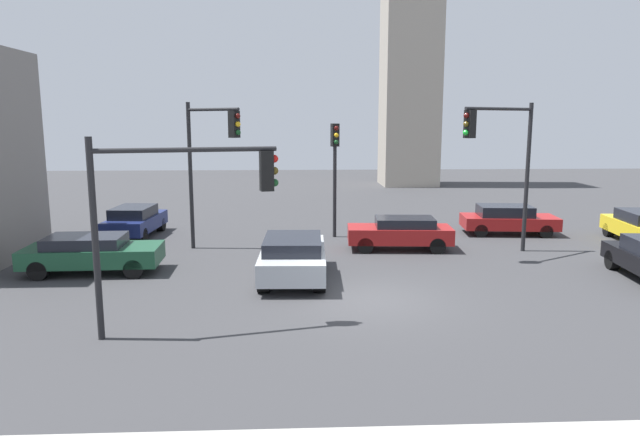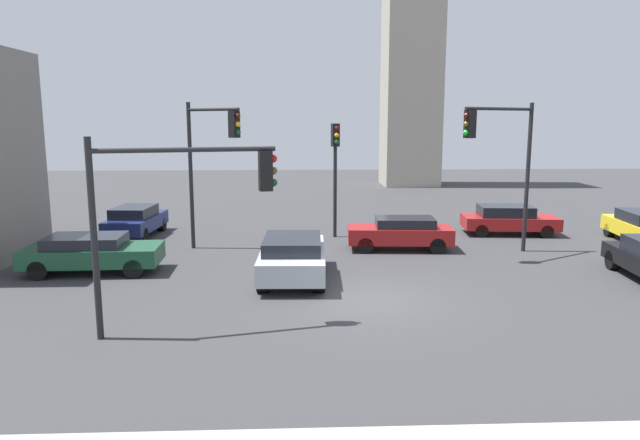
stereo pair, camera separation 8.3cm
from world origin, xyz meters
name	(u,v)px [view 2 (the right image)]	position (x,y,z in m)	size (l,w,h in m)	color
ground_plane	(369,300)	(0.00, 0.00, 0.00)	(89.52, 89.52, 0.00)	#38383A
traffic_light_0	(184,194)	(-4.84, -2.28, 3.47)	(4.37, 1.21, 4.86)	black
traffic_light_1	(502,148)	(5.64, 5.33, 4.19)	(3.26, 2.00, 5.88)	black
traffic_light_2	(210,148)	(-5.46, 6.50, 4.13)	(2.30, 1.93, 5.92)	black
traffic_light_3	(335,159)	(-0.38, 9.31, 3.54)	(0.39, 0.49, 5.07)	black
car_0	(508,219)	(7.65, 9.58, 0.70)	(4.39, 2.25, 1.34)	maroon
car_2	(293,256)	(-2.26, 2.39, 0.78)	(2.23, 4.68, 1.45)	#ADB2B7
car_3	(136,220)	(-9.39, 9.76, 0.74)	(2.06, 4.13, 1.40)	navy
car_5	(92,252)	(-9.20, 3.48, 0.72)	(4.61, 2.06, 1.31)	#19472D
car_6	(401,232)	(2.11, 6.59, 0.72)	(4.28, 1.96, 1.33)	maroon
skyline_tower	(413,19)	(7.06, 30.34, 12.98)	(4.31, 4.31, 25.95)	#A89E8E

